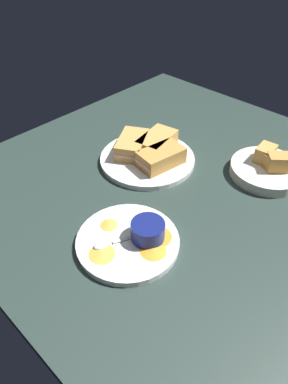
{
  "coord_description": "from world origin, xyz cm",
  "views": [
    {
      "loc": [
        61.96,
        43.95,
        60.13
      ],
      "look_at": [
        13.55,
        -1.97,
        3.0
      ],
      "focal_mm": 32.12,
      "sensor_mm": 36.0,
      "label": 1
    }
  ],
  "objects_px": {
    "sandwich_half_far": "(157,143)",
    "spoon_by_dark_ramekin": "(146,155)",
    "sandwich_half_extra": "(132,145)",
    "sandwich_half_near": "(162,157)",
    "plate_chips_companion": "(128,242)",
    "plate_sandwich_main": "(147,160)",
    "bread_basket_rear": "(268,168)",
    "ramekin_light_gravy": "(148,230)",
    "spoon_by_gravy_ramekin": "(106,244)",
    "ramekin_dark_sauce": "(132,144)"
  },
  "relations": [
    {
      "from": "plate_sandwich_main",
      "to": "spoon_by_gravy_ramekin",
      "type": "xyz_separation_m",
      "value": [
        0.31,
        0.17,
        0.01
      ]
    },
    {
      "from": "ramekin_dark_sauce",
      "to": "plate_chips_companion",
      "type": "distance_m",
      "value": 0.37
    },
    {
      "from": "sandwich_half_extra",
      "to": "bread_basket_rear",
      "type": "height_order",
      "value": "bread_basket_rear"
    },
    {
      "from": "plate_sandwich_main",
      "to": "sandwich_half_far",
      "type": "bearing_deg",
      "value": -171.9
    },
    {
      "from": "spoon_by_dark_ramekin",
      "to": "ramekin_light_gravy",
      "type": "relative_size",
      "value": 1.28
    },
    {
      "from": "spoon_by_gravy_ramekin",
      "to": "ramekin_dark_sauce",
      "type": "bearing_deg",
      "value": -143.32
    },
    {
      "from": "plate_chips_companion",
      "to": "sandwich_half_near",
      "type": "bearing_deg",
      "value": -153.38
    },
    {
      "from": "sandwich_half_extra",
      "to": "ramekin_dark_sauce",
      "type": "xyz_separation_m",
      "value": [
        -0.01,
        -0.01,
        -0.01
      ]
    },
    {
      "from": "bread_basket_rear",
      "to": "sandwich_half_near",
      "type": "bearing_deg",
      "value": -52.47
    },
    {
      "from": "sandwich_half_far",
      "to": "spoon_by_gravy_ramekin",
      "type": "xyz_separation_m",
      "value": [
        0.36,
        0.18,
        -0.02
      ]
    },
    {
      "from": "spoon_by_dark_ramekin",
      "to": "bread_basket_rear",
      "type": "xyz_separation_m",
      "value": [
        -0.19,
        0.3,
        0.0
      ]
    },
    {
      "from": "plate_chips_companion",
      "to": "bread_basket_rear",
      "type": "distance_m",
      "value": 0.47
    },
    {
      "from": "plate_chips_companion",
      "to": "ramekin_light_gravy",
      "type": "relative_size",
      "value": 3.06
    },
    {
      "from": "sandwich_half_far",
      "to": "sandwich_half_extra",
      "type": "bearing_deg",
      "value": -36.9
    },
    {
      "from": "sandwich_half_near",
      "to": "plate_chips_companion",
      "type": "relative_size",
      "value": 0.61
    },
    {
      "from": "plate_chips_companion",
      "to": "ramekin_light_gravy",
      "type": "distance_m",
      "value": 0.06
    },
    {
      "from": "plate_chips_companion",
      "to": "sandwich_half_extra",
      "type": "bearing_deg",
      "value": -136.73
    },
    {
      "from": "ramekin_dark_sauce",
      "to": "ramekin_light_gravy",
      "type": "distance_m",
      "value": 0.36
    },
    {
      "from": "sandwich_half_near",
      "to": "sandwich_half_far",
      "type": "xyz_separation_m",
      "value": [
        -0.05,
        -0.06,
        0.0
      ]
    },
    {
      "from": "sandwich_half_extra",
      "to": "ramekin_light_gravy",
      "type": "bearing_deg",
      "value": 50.73
    },
    {
      "from": "spoon_by_dark_ramekin",
      "to": "ramekin_dark_sauce",
      "type": "bearing_deg",
      "value": -88.86
    },
    {
      "from": "plate_sandwich_main",
      "to": "bread_basket_rear",
      "type": "xyz_separation_m",
      "value": [
        -0.19,
        0.29,
        0.02
      ]
    },
    {
      "from": "sandwich_half_near",
      "to": "ramekin_light_gravy",
      "type": "bearing_deg",
      "value": 34.97
    },
    {
      "from": "plate_sandwich_main",
      "to": "ramekin_dark_sauce",
      "type": "height_order",
      "value": "ramekin_dark_sauce"
    },
    {
      "from": "sandwich_half_far",
      "to": "spoon_by_dark_ramekin",
      "type": "relative_size",
      "value": 1.45
    },
    {
      "from": "plate_sandwich_main",
      "to": "ramekin_light_gravy",
      "type": "xyz_separation_m",
      "value": [
        0.23,
        0.22,
        0.03
      ]
    },
    {
      "from": "sandwich_half_near",
      "to": "spoon_by_dark_ramekin",
      "type": "relative_size",
      "value": 1.44
    },
    {
      "from": "sandwich_half_far",
      "to": "spoon_by_dark_ramekin",
      "type": "height_order",
      "value": "sandwich_half_far"
    },
    {
      "from": "spoon_by_gravy_ramekin",
      "to": "plate_sandwich_main",
      "type": "bearing_deg",
      "value": -151.49
    },
    {
      "from": "sandwich_half_extra",
      "to": "spoon_by_gravy_ramekin",
      "type": "bearing_deg",
      "value": 36.19
    },
    {
      "from": "plate_sandwich_main",
      "to": "plate_chips_companion",
      "type": "distance_m",
      "value": 0.33
    },
    {
      "from": "sandwich_half_near",
      "to": "spoon_by_gravy_ramekin",
      "type": "xyz_separation_m",
      "value": [
        0.32,
        0.12,
        -0.02
      ]
    },
    {
      "from": "sandwich_half_near",
      "to": "spoon_by_gravy_ramekin",
      "type": "distance_m",
      "value": 0.34
    },
    {
      "from": "sandwich_half_near",
      "to": "ramekin_light_gravy",
      "type": "xyz_separation_m",
      "value": [
        0.24,
        0.17,
        -0.0
      ]
    },
    {
      "from": "sandwich_half_extra",
      "to": "spoon_by_dark_ramekin",
      "type": "height_order",
      "value": "sandwich_half_extra"
    },
    {
      "from": "spoon_by_dark_ramekin",
      "to": "sandwich_half_extra",
      "type": "bearing_deg",
      "value": -78.61
    },
    {
      "from": "plate_chips_companion",
      "to": "plate_sandwich_main",
      "type": "bearing_deg",
      "value": -144.43
    },
    {
      "from": "ramekin_dark_sauce",
      "to": "spoon_by_gravy_ramekin",
      "type": "xyz_separation_m",
      "value": [
        0.31,
        0.23,
        -0.01
      ]
    },
    {
      "from": "plate_sandwich_main",
      "to": "ramekin_light_gravy",
      "type": "distance_m",
      "value": 0.32
    },
    {
      "from": "spoon_by_dark_ramekin",
      "to": "ramekin_light_gravy",
      "type": "xyz_separation_m",
      "value": [
        0.23,
        0.22,
        0.02
      ]
    },
    {
      "from": "sandwich_half_far",
      "to": "plate_chips_companion",
      "type": "bearing_deg",
      "value": 31.79
    },
    {
      "from": "sandwich_half_far",
      "to": "bread_basket_rear",
      "type": "relative_size",
      "value": 0.69
    },
    {
      "from": "sandwich_half_near",
      "to": "ramekin_dark_sauce",
      "type": "relative_size",
      "value": 1.88
    },
    {
      "from": "bread_basket_rear",
      "to": "ramekin_dark_sauce",
      "type": "bearing_deg",
      "value": -61.89
    },
    {
      "from": "sandwich_half_near",
      "to": "ramekin_dark_sauce",
      "type": "distance_m",
      "value": 0.12
    },
    {
      "from": "bread_basket_rear",
      "to": "plate_chips_companion",
      "type": "bearing_deg",
      "value": -12.5
    },
    {
      "from": "sandwich_half_far",
      "to": "ramekin_dark_sauce",
      "type": "distance_m",
      "value": 0.08
    },
    {
      "from": "plate_sandwich_main",
      "to": "sandwich_half_extra",
      "type": "xyz_separation_m",
      "value": [
        0.01,
        -0.05,
        0.03
      ]
    },
    {
      "from": "sandwich_half_far",
      "to": "ramekin_light_gravy",
      "type": "relative_size",
      "value": 1.86
    },
    {
      "from": "sandwich_half_far",
      "to": "sandwich_half_extra",
      "type": "distance_m",
      "value": 0.08
    }
  ]
}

